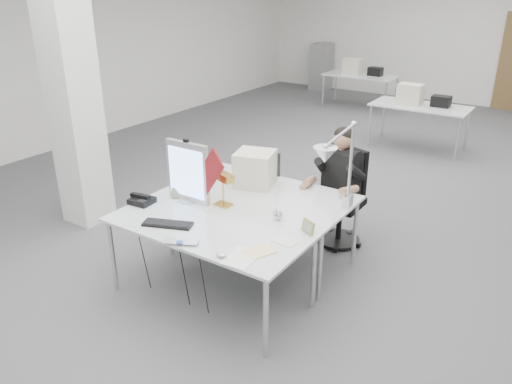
{
  "coord_description": "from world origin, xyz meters",
  "views": [
    {
      "loc": [
        2.48,
        -5.5,
        2.72
      ],
      "look_at": [
        0.16,
        -2.0,
        0.93
      ],
      "focal_mm": 35.0,
      "sensor_mm": 36.0,
      "label": 1
    }
  ],
  "objects_px": {
    "desk_main": "(209,226)",
    "laptop": "(179,244)",
    "architect_lamp": "(339,167)",
    "beige_monitor": "(255,169)",
    "seated_person": "(341,168)",
    "desk_phone": "(142,201)",
    "monitor": "(188,172)",
    "bankers_lamp": "(223,190)",
    "office_chair": "(341,194)"
  },
  "relations": [
    {
      "from": "desk_main",
      "to": "laptop",
      "type": "height_order",
      "value": "laptop"
    },
    {
      "from": "architect_lamp",
      "to": "beige_monitor",
      "type": "bearing_deg",
      "value": 160.98
    },
    {
      "from": "desk_main",
      "to": "seated_person",
      "type": "bearing_deg",
      "value": 71.77
    },
    {
      "from": "desk_main",
      "to": "desk_phone",
      "type": "distance_m",
      "value": 0.82
    },
    {
      "from": "desk_main",
      "to": "beige_monitor",
      "type": "distance_m",
      "value": 1.02
    },
    {
      "from": "seated_person",
      "to": "desk_phone",
      "type": "xyz_separation_m",
      "value": [
        -1.34,
        -1.57,
        -0.12
      ]
    },
    {
      "from": "monitor",
      "to": "architect_lamp",
      "type": "height_order",
      "value": "architect_lamp"
    },
    {
      "from": "monitor",
      "to": "bankers_lamp",
      "type": "height_order",
      "value": "monitor"
    },
    {
      "from": "office_chair",
      "to": "desk_main",
      "type": "bearing_deg",
      "value": -89.77
    },
    {
      "from": "office_chair",
      "to": "bankers_lamp",
      "type": "relative_size",
      "value": 3.66
    },
    {
      "from": "monitor",
      "to": "beige_monitor",
      "type": "relative_size",
      "value": 1.55
    },
    {
      "from": "office_chair",
      "to": "laptop",
      "type": "height_order",
      "value": "office_chair"
    },
    {
      "from": "monitor",
      "to": "architect_lamp",
      "type": "bearing_deg",
      "value": 18.92
    },
    {
      "from": "office_chair",
      "to": "monitor",
      "type": "xyz_separation_m",
      "value": [
        -1.0,
        -1.32,
        0.46
      ]
    },
    {
      "from": "office_chair",
      "to": "seated_person",
      "type": "height_order",
      "value": "seated_person"
    },
    {
      "from": "architect_lamp",
      "to": "seated_person",
      "type": "bearing_deg",
      "value": 105.45
    },
    {
      "from": "office_chair",
      "to": "beige_monitor",
      "type": "distance_m",
      "value": 1.01
    },
    {
      "from": "desk_main",
      "to": "monitor",
      "type": "height_order",
      "value": "monitor"
    },
    {
      "from": "laptop",
      "to": "beige_monitor",
      "type": "height_order",
      "value": "beige_monitor"
    },
    {
      "from": "beige_monitor",
      "to": "architect_lamp",
      "type": "relative_size",
      "value": 0.4
    },
    {
      "from": "desk_main",
      "to": "desk_phone",
      "type": "xyz_separation_m",
      "value": [
        -0.82,
        0.01,
        0.04
      ]
    },
    {
      "from": "office_chair",
      "to": "laptop",
      "type": "xyz_separation_m",
      "value": [
        -0.49,
        -2.04,
        0.18
      ]
    },
    {
      "from": "desk_main",
      "to": "beige_monitor",
      "type": "height_order",
      "value": "beige_monitor"
    },
    {
      "from": "seated_person",
      "to": "laptop",
      "type": "relative_size",
      "value": 2.97
    },
    {
      "from": "architect_lamp",
      "to": "desk_phone",
      "type": "bearing_deg",
      "value": -162.28
    },
    {
      "from": "monitor",
      "to": "desk_phone",
      "type": "height_order",
      "value": "monitor"
    },
    {
      "from": "desk_phone",
      "to": "beige_monitor",
      "type": "relative_size",
      "value": 0.56
    },
    {
      "from": "office_chair",
      "to": "architect_lamp",
      "type": "bearing_deg",
      "value": -51.13
    },
    {
      "from": "desk_main",
      "to": "architect_lamp",
      "type": "relative_size",
      "value": 1.89
    },
    {
      "from": "desk_main",
      "to": "bankers_lamp",
      "type": "relative_size",
      "value": 5.61
    },
    {
      "from": "desk_main",
      "to": "beige_monitor",
      "type": "xyz_separation_m",
      "value": [
        -0.17,
        0.99,
        0.19
      ]
    },
    {
      "from": "desk_main",
      "to": "architect_lamp",
      "type": "height_order",
      "value": "architect_lamp"
    },
    {
      "from": "desk_phone",
      "to": "architect_lamp",
      "type": "distance_m",
      "value": 1.88
    },
    {
      "from": "desk_main",
      "to": "bankers_lamp",
      "type": "distance_m",
      "value": 0.46
    },
    {
      "from": "desk_phone",
      "to": "bankers_lamp",
      "type": "bearing_deg",
      "value": 24.43
    },
    {
      "from": "seated_person",
      "to": "architect_lamp",
      "type": "distance_m",
      "value": 0.94
    },
    {
      "from": "office_chair",
      "to": "beige_monitor",
      "type": "xyz_separation_m",
      "value": [
        -0.69,
        -0.64,
        0.35
      ]
    },
    {
      "from": "bankers_lamp",
      "to": "desk_phone",
      "type": "relative_size",
      "value": 1.52
    },
    {
      "from": "bankers_lamp",
      "to": "desk_phone",
      "type": "height_order",
      "value": "bankers_lamp"
    },
    {
      "from": "desk_main",
      "to": "office_chair",
      "type": "distance_m",
      "value": 1.72
    },
    {
      "from": "office_chair",
      "to": "architect_lamp",
      "type": "height_order",
      "value": "architect_lamp"
    },
    {
      "from": "seated_person",
      "to": "monitor",
      "type": "height_order",
      "value": "monitor"
    },
    {
      "from": "office_chair",
      "to": "beige_monitor",
      "type": "height_order",
      "value": "office_chair"
    },
    {
      "from": "desk_phone",
      "to": "seated_person",
      "type": "bearing_deg",
      "value": 44.2
    },
    {
      "from": "bankers_lamp",
      "to": "laptop",
      "type": "bearing_deg",
      "value": -59.21
    },
    {
      "from": "monitor",
      "to": "beige_monitor",
      "type": "distance_m",
      "value": 0.76
    },
    {
      "from": "laptop",
      "to": "architect_lamp",
      "type": "bearing_deg",
      "value": 29.06
    },
    {
      "from": "seated_person",
      "to": "monitor",
      "type": "bearing_deg",
      "value": -110.4
    },
    {
      "from": "office_chair",
      "to": "beige_monitor",
      "type": "relative_size",
      "value": 3.1
    },
    {
      "from": "office_chair",
      "to": "bankers_lamp",
      "type": "bearing_deg",
      "value": -100.2
    }
  ]
}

